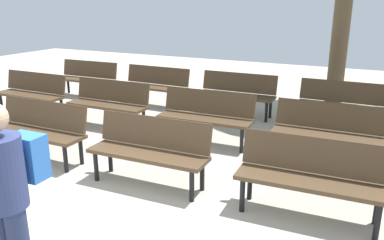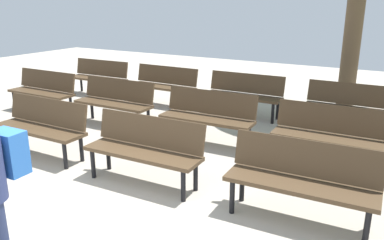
# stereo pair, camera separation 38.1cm
# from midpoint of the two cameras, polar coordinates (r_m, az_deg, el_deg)

# --- Properties ---
(bench_r0_c1) EXTENTS (1.60, 0.49, 0.87)m
(bench_r0_c1) POSITION_cam_midpoint_polar(r_m,az_deg,el_deg) (6.36, -19.41, -0.54)
(bench_r0_c1) COLOR #4C3823
(bench_r0_c1) RESTS_ON ground_plane
(bench_r0_c2) EXTENTS (1.61, 0.53, 0.87)m
(bench_r0_c2) POSITION_cam_midpoint_polar(r_m,az_deg,el_deg) (5.11, -4.74, -3.83)
(bench_r0_c2) COLOR #4C3823
(bench_r0_c2) RESTS_ON ground_plane
(bench_r0_c3) EXTENTS (1.62, 0.55, 0.87)m
(bench_r0_c3) POSITION_cam_midpoint_polar(r_m,az_deg,el_deg) (4.46, 18.10, -7.87)
(bench_r0_c3) COLOR #4C3823
(bench_r0_c3) RESTS_ON ground_plane
(bench_r1_c0) EXTENTS (1.60, 0.49, 0.87)m
(bench_r1_c0) POSITION_cam_midpoint_polar(r_m,az_deg,el_deg) (8.91, -19.73, 4.31)
(bench_r1_c0) COLOR #4C3823
(bench_r1_c0) RESTS_ON ground_plane
(bench_r1_c1) EXTENTS (1.60, 0.50, 0.87)m
(bench_r1_c1) POSITION_cam_midpoint_polar(r_m,az_deg,el_deg) (7.59, -9.71, 2.97)
(bench_r1_c1) COLOR #4C3823
(bench_r1_c1) RESTS_ON ground_plane
(bench_r1_c2) EXTENTS (1.62, 0.54, 0.87)m
(bench_r1_c2) POSITION_cam_midpoint_polar(r_m,az_deg,el_deg) (6.54, 4.06, 0.89)
(bench_r1_c2) COLOR #4C3823
(bench_r1_c2) RESTS_ON ground_plane
(bench_r1_c3) EXTENTS (1.61, 0.52, 0.87)m
(bench_r1_c3) POSITION_cam_midpoint_polar(r_m,az_deg,el_deg) (6.02, 21.22, -1.71)
(bench_r1_c3) COLOR #4C3823
(bench_r1_c3) RESTS_ON ground_plane
(bench_r2_c0) EXTENTS (1.61, 0.52, 0.87)m
(bench_r2_c0) POSITION_cam_midpoint_polar(r_m,az_deg,el_deg) (10.14, -12.38, 6.37)
(bench_r2_c0) COLOR #4C3823
(bench_r2_c0) RESTS_ON ground_plane
(bench_r2_c1) EXTENTS (1.61, 0.51, 0.87)m
(bench_r2_c1) POSITION_cam_midpoint_polar(r_m,az_deg,el_deg) (8.98, -2.89, 5.38)
(bench_r2_c1) COLOR #4C3823
(bench_r2_c1) RESTS_ON ground_plane
(bench_r2_c2) EXTENTS (1.61, 0.51, 0.87)m
(bench_r2_c2) POSITION_cam_midpoint_polar(r_m,az_deg,el_deg) (8.17, 8.94, 4.01)
(bench_r2_c2) COLOR #4C3823
(bench_r2_c2) RESTS_ON ground_plane
(bench_r2_c3) EXTENTS (1.60, 0.49, 0.87)m
(bench_r2_c3) POSITION_cam_midpoint_polar(r_m,az_deg,el_deg) (7.73, 23.40, 2.05)
(bench_r2_c3) COLOR #4C3823
(bench_r2_c3) RESTS_ON ground_plane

